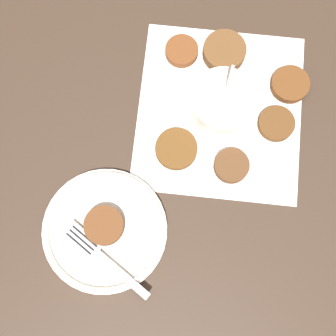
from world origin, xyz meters
The scene contains 12 objects.
ground_plane centered at (0.00, 0.00, 0.00)m, with size 4.00×4.00×0.00m, color #38281E.
napkin centered at (0.02, 0.00, 0.00)m, with size 0.34×0.33×0.00m.
sauce_bowl centered at (0.02, 0.00, 0.03)m, with size 0.11×0.11×0.10m.
fritter_0 centered at (0.11, -0.05, 0.01)m, with size 0.07×0.07×0.01m.
fritter_1 centered at (0.11, 0.04, 0.01)m, with size 0.06×0.06×0.02m.
fritter_2 centered at (-0.06, 0.10, 0.01)m, with size 0.06×0.06×0.02m.
fritter_3 centered at (-0.08, -0.02, 0.01)m, with size 0.07×0.07×0.02m.
fritter_4 centered at (-0.06, -0.09, 0.01)m, with size 0.06×0.06×0.01m.
fritter_5 centered at (0.01, 0.09, 0.01)m, with size 0.06×0.06×0.01m.
serving_plate centered at (0.27, -0.11, 0.01)m, with size 0.20×0.20×0.02m.
fritter_on_plate centered at (0.26, -0.12, 0.03)m, with size 0.06×0.06×0.01m.
fork centered at (0.30, -0.11, 0.02)m, with size 0.08×0.16×0.00m.
Camera 1 is at (0.30, -0.00, 0.74)m, focal length 50.00 mm.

